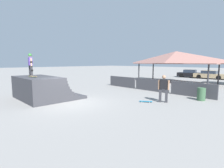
{
  "coord_description": "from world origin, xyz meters",
  "views": [
    {
      "loc": [
        9.62,
        -5.45,
        2.56
      ],
      "look_at": [
        -0.15,
        3.84,
        0.86
      ],
      "focal_mm": 28.0,
      "sensor_mm": 36.0,
      "label": 1
    }
  ],
  "objects_px": {
    "parked_car_tan": "(210,75)",
    "skateboard_on_deck": "(33,76)",
    "skater_on_deck": "(30,63)",
    "skateboard_on_ground": "(146,101)",
    "trash_bin": "(201,94)",
    "bystander_walking": "(164,87)",
    "parked_car_black": "(190,74)"
  },
  "relations": [
    {
      "from": "skateboard_on_deck",
      "to": "skateboard_on_ground",
      "type": "distance_m",
      "value": 7.66
    },
    {
      "from": "skateboard_on_deck",
      "to": "parked_car_black",
      "type": "height_order",
      "value": "skateboard_on_deck"
    },
    {
      "from": "trash_bin",
      "to": "parked_car_tan",
      "type": "height_order",
      "value": "parked_car_tan"
    },
    {
      "from": "trash_bin",
      "to": "parked_car_tan",
      "type": "distance_m",
      "value": 17.66
    },
    {
      "from": "parked_car_black",
      "to": "skateboard_on_deck",
      "type": "bearing_deg",
      "value": -101.44
    },
    {
      "from": "trash_bin",
      "to": "parked_car_tan",
      "type": "relative_size",
      "value": 0.19
    },
    {
      "from": "skater_on_deck",
      "to": "skateboard_on_deck",
      "type": "xyz_separation_m",
      "value": [
        0.7,
        -0.13,
        -0.86
      ]
    },
    {
      "from": "skater_on_deck",
      "to": "parked_car_tan",
      "type": "xyz_separation_m",
      "value": [
        3.73,
        24.94,
        -1.87
      ]
    },
    {
      "from": "skateboard_on_deck",
      "to": "parked_car_black",
      "type": "bearing_deg",
      "value": 80.04
    },
    {
      "from": "skateboard_on_ground",
      "to": "parked_car_tan",
      "type": "height_order",
      "value": "parked_car_tan"
    },
    {
      "from": "parked_car_black",
      "to": "skateboard_on_ground",
      "type": "bearing_deg",
      "value": -86.02
    },
    {
      "from": "skateboard_on_ground",
      "to": "parked_car_tan",
      "type": "distance_m",
      "value": 20.28
    },
    {
      "from": "trash_bin",
      "to": "parked_car_black",
      "type": "bearing_deg",
      "value": 114.43
    },
    {
      "from": "skateboard_on_deck",
      "to": "skater_on_deck",
      "type": "bearing_deg",
      "value": 159.34
    },
    {
      "from": "skater_on_deck",
      "to": "skateboard_on_deck",
      "type": "relative_size",
      "value": 1.91
    },
    {
      "from": "parked_car_tan",
      "to": "trash_bin",
      "type": "bearing_deg",
      "value": -77.66
    },
    {
      "from": "skater_on_deck",
      "to": "parked_car_tan",
      "type": "distance_m",
      "value": 25.28
    },
    {
      "from": "skateboard_on_deck",
      "to": "skateboard_on_ground",
      "type": "xyz_separation_m",
      "value": [
        5.61,
        4.97,
        -1.56
      ]
    },
    {
      "from": "skater_on_deck",
      "to": "skateboard_on_ground",
      "type": "bearing_deg",
      "value": 43.63
    },
    {
      "from": "bystander_walking",
      "to": "skateboard_on_ground",
      "type": "relative_size",
      "value": 2.22
    },
    {
      "from": "parked_car_tan",
      "to": "skateboard_on_deck",
      "type": "bearing_deg",
      "value": -100.29
    },
    {
      "from": "parked_car_black",
      "to": "parked_car_tan",
      "type": "xyz_separation_m",
      "value": [
        3.05,
        -0.27,
        0.0
      ]
    },
    {
      "from": "trash_bin",
      "to": "bystander_walking",
      "type": "bearing_deg",
      "value": -122.43
    },
    {
      "from": "skater_on_deck",
      "to": "skateboard_on_ground",
      "type": "xyz_separation_m",
      "value": [
        6.31,
        4.84,
        -2.42
      ]
    },
    {
      "from": "bystander_walking",
      "to": "parked_car_black",
      "type": "bearing_deg",
      "value": -102.33
    },
    {
      "from": "skateboard_on_ground",
      "to": "parked_car_tan",
      "type": "xyz_separation_m",
      "value": [
        -2.59,
        20.1,
        0.54
      ]
    },
    {
      "from": "skater_on_deck",
      "to": "trash_bin",
      "type": "relative_size",
      "value": 1.88
    },
    {
      "from": "trash_bin",
      "to": "parked_car_black",
      "type": "height_order",
      "value": "parked_car_black"
    },
    {
      "from": "skater_on_deck",
      "to": "trash_bin",
      "type": "distance_m",
      "value": 11.83
    },
    {
      "from": "skateboard_on_deck",
      "to": "parked_car_tan",
      "type": "relative_size",
      "value": 0.19
    },
    {
      "from": "parked_car_tan",
      "to": "bystander_walking",
      "type": "bearing_deg",
      "value": -83.65
    },
    {
      "from": "bystander_walking",
      "to": "skater_on_deck",
      "type": "bearing_deg",
      "value": 8.23
    }
  ]
}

